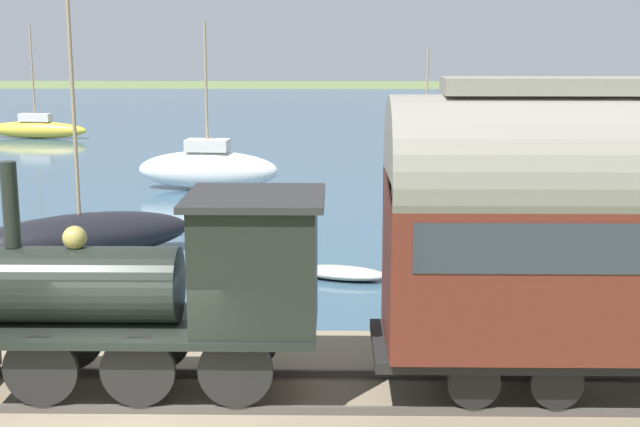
{
  "coord_description": "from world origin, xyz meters",
  "views": [
    {
      "loc": [
        -11.47,
        -2.79,
        6.01
      ],
      "look_at": [
        8.83,
        -2.48,
        1.86
      ],
      "focal_mm": 50.0,
      "sensor_mm": 36.0,
      "label": 1
    }
  ],
  "objects": [
    {
      "name": "sailboat_black",
      "position": [
        11.6,
        3.97,
        0.65
      ],
      "size": [
        4.56,
        6.11,
        7.79
      ],
      "rotation": [
        0.0,
        0.0,
        0.53
      ],
      "color": "black",
      "rests_on": "harbor_water"
    },
    {
      "name": "sailboat_yellow",
      "position": [
        39.31,
        14.33,
        0.57
      ],
      "size": [
        1.86,
        6.18,
        6.41
      ],
      "rotation": [
        0.0,
        0.0,
        -0.14
      ],
      "color": "gold",
      "rests_on": "harbor_water"
    },
    {
      "name": "rowboat_near_shore",
      "position": [
        9.81,
        -3.01,
        0.16
      ],
      "size": [
        1.47,
        2.4,
        0.3
      ],
      "rotation": [
        0.0,
        0.0,
        -0.28
      ],
      "color": "#B7B2A3",
      "rests_on": "harbor_water"
    },
    {
      "name": "sailboat_white",
      "position": [
        22.52,
        2.07,
        0.82
      ],
      "size": [
        2.02,
        5.59,
        6.38
      ],
      "rotation": [
        0.0,
        0.0,
        -0.09
      ],
      "color": "white",
      "rests_on": "harbor_water"
    },
    {
      "name": "steam_locomotive",
      "position": [
        1.27,
        -0.41,
        2.37
      ],
      "size": [
        2.04,
        5.7,
        3.46
      ],
      "color": "black",
      "rests_on": "rail_embankment"
    },
    {
      "name": "harbor_water",
      "position": [
        44.54,
        0.0,
        0.0
      ],
      "size": [
        80.0,
        80.0,
        0.01
      ],
      "color": "#38566B",
      "rests_on": "ground"
    },
    {
      "name": "sailboat_green",
      "position": [
        30.46,
        -7.15,
        0.62
      ],
      "size": [
        1.56,
        3.64,
        5.23
      ],
      "rotation": [
        0.0,
        0.0,
        0.16
      ],
      "color": "#236B42",
      "rests_on": "harbor_water"
    },
    {
      "name": "rail_embankment",
      "position": [
        1.27,
        0.0,
        0.29
      ],
      "size": [
        5.94,
        56.0,
        0.7
      ],
      "color": "#84755B",
      "rests_on": "ground"
    }
  ]
}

